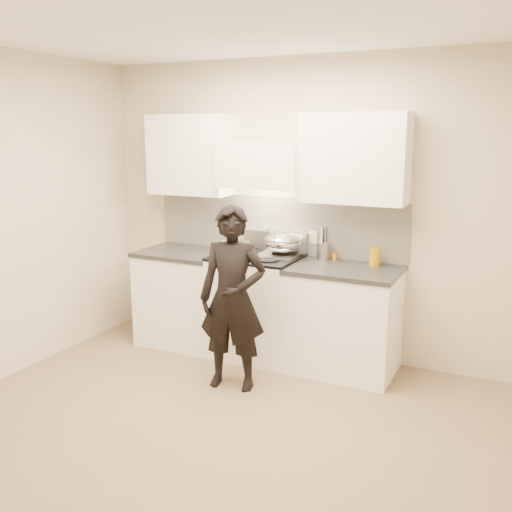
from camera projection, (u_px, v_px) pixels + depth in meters
The scene contains 11 objects.
ground_plane at pixel (207, 431), 3.98m from camera, with size 4.00×4.00×0.00m, color #7D6549.
room_shell at pixel (223, 197), 3.99m from camera, with size 4.04×3.54×2.70m.
stove at pixel (257, 305), 5.26m from camera, with size 0.76×0.65×0.96m.
counter_right at pixel (343, 319), 4.91m from camera, with size 0.92×0.67×0.92m.
counter_left at pixel (185, 296), 5.59m from camera, with size 0.82×0.67×0.92m.
wok at pixel (283, 243), 5.18m from camera, with size 0.35×0.43×0.28m.
stock_pot at pixel (232, 247), 5.09m from camera, with size 0.34×0.26×0.16m.
utensil_crock at pixel (323, 249), 5.10m from camera, with size 0.11×0.11×0.30m.
spice_jar at pixel (335, 256), 5.08m from camera, with size 0.04×0.04×0.08m.
oil_glass at pixel (375, 257), 4.86m from camera, with size 0.09×0.09×0.16m.
person at pixel (233, 298), 4.53m from camera, with size 0.55×0.36×1.49m, color black.
Camera 1 is at (1.88, -3.12, 2.05)m, focal length 40.00 mm.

